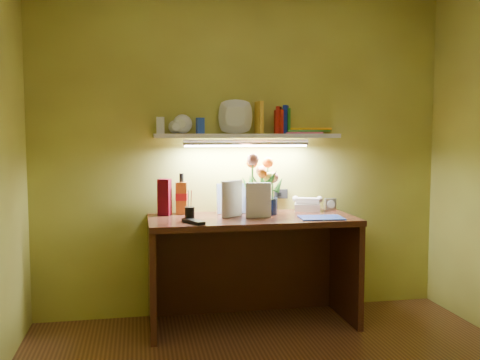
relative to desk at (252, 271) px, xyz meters
name	(u,v)px	position (x,y,z in m)	size (l,w,h in m)	color
desk	(252,271)	(0.00, 0.00, 0.00)	(1.40, 0.60, 0.75)	#34160E
flower_bouquet	(262,186)	(0.10, 0.13, 0.57)	(0.25, 0.25, 0.40)	#0B1532
telephone	(307,203)	(0.46, 0.20, 0.43)	(0.18, 0.14, 0.11)	white
desk_clock	(330,204)	(0.65, 0.24, 0.42)	(0.08, 0.04, 0.08)	#AAAAAE
whisky_bottle	(182,194)	(-0.46, 0.22, 0.52)	(0.08, 0.08, 0.29)	#A54F18
whisky_box	(165,197)	(-0.58, 0.19, 0.50)	(0.08, 0.08, 0.25)	#520512
pen_cup	(190,209)	(-0.43, -0.08, 0.45)	(0.06, 0.06, 0.15)	black
art_card	(232,198)	(-0.11, 0.18, 0.48)	(0.21, 0.04, 0.21)	white
tv_remote	(193,221)	(-0.42, -0.19, 0.39)	(0.06, 0.20, 0.02)	black
blue_folder	(321,218)	(0.44, -0.15, 0.38)	(0.29, 0.21, 0.01)	blue
desk_book_a	(222,200)	(-0.21, -0.04, 0.50)	(0.19, 0.02, 0.25)	beige
desk_book_b	(246,200)	(-0.05, -0.04, 0.49)	(0.17, 0.02, 0.24)	white
wall_shelf	(247,130)	(0.00, 0.18, 0.96)	(1.32, 0.36, 0.26)	white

